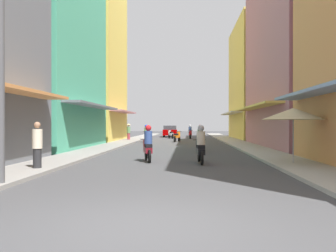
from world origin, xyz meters
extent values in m
plane|color=#424244|center=(0.00, 21.53, 0.00)|extent=(112.32, 112.32, 0.00)
cube|color=gray|center=(-4.84, 21.53, 0.06)|extent=(1.98, 59.05, 0.12)
cube|color=#ADA89E|center=(4.84, 21.53, 0.06)|extent=(1.98, 59.05, 0.12)
cube|color=#4CB28C|center=(-8.83, 16.61, 6.89)|extent=(6.00, 10.44, 13.78)
cube|color=slate|center=(-5.33, 16.61, 2.80)|extent=(1.10, 9.40, 0.12)
cube|color=#EFD159|center=(-8.83, 27.08, 8.12)|extent=(6.00, 9.07, 16.25)
cube|color=#B7727F|center=(-5.33, 27.08, 2.80)|extent=(1.10, 8.16, 0.12)
cube|color=#B7727F|center=(8.83, 19.01, 6.97)|extent=(6.00, 13.13, 13.95)
cube|color=#EFD159|center=(5.33, 19.01, 2.80)|extent=(1.10, 11.82, 0.12)
cube|color=#EFD159|center=(8.83, 32.35, 6.19)|extent=(6.00, 11.62, 12.38)
cube|color=silver|center=(5.33, 32.35, 2.80)|extent=(1.10, 10.46, 0.12)
cylinder|color=black|center=(1.15, 9.42, 0.28)|extent=(0.11, 0.56, 0.56)
cylinder|color=black|center=(1.23, 8.17, 0.28)|extent=(0.11, 0.56, 0.56)
cube|color=black|center=(1.19, 8.75, 0.50)|extent=(0.34, 1.01, 0.24)
cube|color=black|center=(1.21, 8.55, 0.70)|extent=(0.31, 0.58, 0.14)
cylinder|color=black|center=(1.16, 9.29, 0.70)|extent=(0.28, 0.28, 0.45)
cylinder|color=black|center=(1.16, 9.29, 0.95)|extent=(0.55, 0.06, 0.03)
cylinder|color=beige|center=(1.20, 8.60, 1.05)|extent=(0.34, 0.34, 0.55)
sphere|color=#B2B2B7|center=(1.20, 8.60, 1.45)|extent=(0.26, 0.26, 0.26)
cylinder|color=black|center=(-1.42, 34.34, 0.28)|extent=(0.26, 0.55, 0.56)
cylinder|color=black|center=(-1.00, 33.16, 0.28)|extent=(0.26, 0.55, 0.56)
cube|color=#B2B2B7|center=(-1.19, 33.70, 0.50)|extent=(0.60, 1.04, 0.24)
cube|color=black|center=(-1.12, 33.52, 0.70)|extent=(0.45, 0.62, 0.14)
cylinder|color=#B2B2B7|center=(-1.37, 34.22, 0.70)|extent=(0.28, 0.28, 0.45)
cylinder|color=black|center=(-1.37, 34.22, 0.95)|extent=(0.53, 0.21, 0.03)
cylinder|color=black|center=(1.03, 32.54, 0.28)|extent=(0.12, 0.56, 0.56)
cylinder|color=black|center=(0.94, 33.79, 0.28)|extent=(0.12, 0.56, 0.56)
cube|color=red|center=(0.98, 33.21, 0.50)|extent=(0.35, 1.02, 0.24)
cube|color=black|center=(0.97, 33.41, 0.70)|extent=(0.32, 0.58, 0.14)
cylinder|color=red|center=(1.02, 32.67, 0.70)|extent=(0.28, 0.28, 0.45)
cylinder|color=black|center=(1.02, 32.67, 0.95)|extent=(0.55, 0.07, 0.03)
cylinder|color=#334C8C|center=(0.97, 33.36, 1.05)|extent=(0.34, 0.34, 0.55)
sphere|color=#B2B2B7|center=(0.97, 33.36, 1.45)|extent=(0.26, 0.26, 0.26)
cylinder|color=black|center=(-3.14, 26.05, 0.28)|extent=(0.17, 0.57, 0.56)
cylinder|color=black|center=(-2.94, 24.81, 0.28)|extent=(0.17, 0.57, 0.56)
cube|color=#1E38B7|center=(-3.03, 25.38, 0.50)|extent=(0.44, 1.03, 0.24)
cube|color=black|center=(-3.00, 25.18, 0.70)|extent=(0.37, 0.60, 0.14)
cylinder|color=#1E38B7|center=(-3.12, 25.92, 0.70)|extent=(0.28, 0.28, 0.45)
cylinder|color=black|center=(-3.12, 25.92, 0.95)|extent=(0.55, 0.12, 0.03)
cylinder|color=#598C59|center=(-3.01, 25.23, 1.05)|extent=(0.34, 0.34, 0.55)
sphere|color=#1E38B7|center=(-3.01, 25.23, 1.45)|extent=(0.26, 0.26, 0.26)
cylinder|color=black|center=(-1.20, 10.02, 0.28)|extent=(0.21, 0.56, 0.56)
cylinder|color=black|center=(-0.92, 8.80, 0.28)|extent=(0.21, 0.56, 0.56)
cube|color=maroon|center=(-1.05, 9.36, 0.50)|extent=(0.50, 1.04, 0.24)
cube|color=black|center=(-1.00, 9.17, 0.70)|extent=(0.40, 0.61, 0.14)
cylinder|color=maroon|center=(-1.18, 9.90, 0.70)|extent=(0.28, 0.28, 0.45)
cylinder|color=black|center=(-1.18, 9.90, 0.95)|extent=(0.54, 0.15, 0.03)
cylinder|color=#334C8C|center=(-1.02, 9.22, 1.05)|extent=(0.34, 0.34, 0.55)
sphere|color=red|center=(-1.02, 9.22, 1.45)|extent=(0.26, 0.26, 0.26)
cylinder|color=black|center=(1.44, 14.67, 0.28)|extent=(0.08, 0.56, 0.56)
cylinder|color=black|center=(1.44, 15.92, 0.28)|extent=(0.08, 0.56, 0.56)
cube|color=silver|center=(1.44, 15.34, 0.50)|extent=(0.29, 1.00, 0.24)
cube|color=black|center=(1.44, 15.54, 0.70)|extent=(0.28, 0.56, 0.14)
cylinder|color=silver|center=(1.44, 14.79, 0.70)|extent=(0.28, 0.28, 0.45)
cylinder|color=black|center=(1.44, 14.79, 0.95)|extent=(0.55, 0.03, 0.03)
cylinder|color=#598C59|center=(1.44, 15.49, 1.05)|extent=(0.34, 0.34, 0.55)
sphere|color=red|center=(1.44, 15.49, 1.45)|extent=(0.26, 0.26, 0.26)
cylinder|color=black|center=(-0.11, 26.83, 0.28)|extent=(0.23, 0.56, 0.56)
cylinder|color=black|center=(-0.46, 25.63, 0.28)|extent=(0.23, 0.56, 0.56)
cube|color=orange|center=(-0.30, 26.18, 0.50)|extent=(0.55, 1.04, 0.24)
cube|color=black|center=(-0.35, 25.99, 0.70)|extent=(0.42, 0.62, 0.14)
cylinder|color=orange|center=(-0.14, 26.71, 0.70)|extent=(0.28, 0.28, 0.45)
cylinder|color=black|center=(-0.14, 26.71, 0.95)|extent=(0.54, 0.18, 0.03)
cube|color=#8C0000|center=(-1.54, 38.61, 0.60)|extent=(1.91, 4.16, 0.70)
cube|color=#333D47|center=(-1.53, 38.46, 1.15)|extent=(1.68, 2.16, 0.60)
cylinder|color=black|center=(-2.34, 39.83, 0.32)|extent=(0.20, 0.65, 0.64)
cylinder|color=black|center=(-0.84, 39.89, 0.32)|extent=(0.20, 0.65, 0.64)
cylinder|color=black|center=(-2.24, 37.33, 0.32)|extent=(0.20, 0.65, 0.64)
cylinder|color=black|center=(-0.74, 37.39, 0.32)|extent=(0.20, 0.65, 0.64)
cylinder|color=#262628|center=(-4.46, 6.04, 0.39)|extent=(0.28, 0.28, 0.78)
cylinder|color=beige|center=(-4.46, 6.04, 1.11)|extent=(0.34, 0.34, 0.66)
sphere|color=#9E7256|center=(-4.46, 6.04, 1.59)|extent=(0.22, 0.22, 0.22)
cylinder|color=#99333F|center=(-5.10, 28.27, 0.37)|extent=(0.28, 0.28, 0.74)
cylinder|color=#598C59|center=(-5.10, 28.27, 1.06)|extent=(0.34, 0.34, 0.63)
sphere|color=tan|center=(-5.10, 28.27, 1.51)|extent=(0.22, 0.22, 0.22)
cone|color=#D1B77A|center=(-5.10, 28.27, 1.61)|extent=(0.44, 0.44, 0.16)
cylinder|color=#99999E|center=(4.74, 8.14, 1.03)|extent=(0.05, 0.05, 2.07)
cone|color=beige|center=(4.74, 8.14, 2.02)|extent=(2.40, 2.40, 0.45)
cylinder|color=#4C4C4F|center=(-4.09, 3.04, 3.32)|extent=(0.20, 0.20, 6.64)
camera|label=1|loc=(0.64, -5.52, 1.61)|focal=37.14mm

